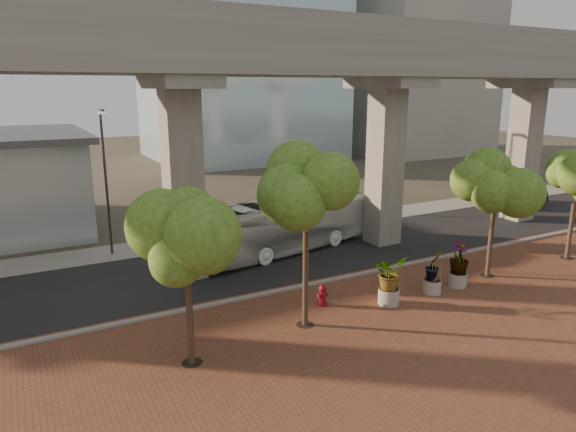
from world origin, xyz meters
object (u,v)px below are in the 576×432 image
parked_car (518,195)px  fire_hydrant (323,295)px  transit_bus (283,225)px  planter_front (390,275)px

parked_car → fire_hydrant: (-23.76, -9.00, -0.32)m
transit_bus → planter_front: 8.63m
transit_bus → parked_car: transit_bus is taller
transit_bus → planter_front: bearing=171.9°
transit_bus → parked_car: bearing=-97.5°
transit_bus → planter_front: size_ratio=5.15×
transit_bus → fire_hydrant: transit_bus is taller
fire_hydrant → planter_front: (2.54, -1.23, 0.86)m
transit_bus → fire_hydrant: bearing=153.2°
parked_car → planter_front: bearing=116.0°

